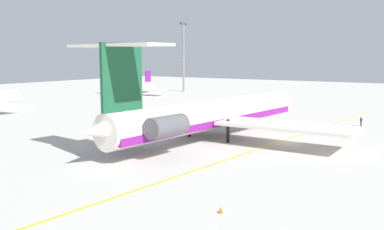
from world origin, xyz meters
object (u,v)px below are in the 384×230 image
at_px(ground_crew_near_nose, 361,120).
at_px(ground_crew_portside, 220,108).
at_px(airliner_mid_right, 130,88).
at_px(safety_cone_nose, 226,113).
at_px(safety_cone_tail, 221,210).
at_px(light_mast, 184,54).
at_px(main_jetliner, 208,114).

relative_size(ground_crew_near_nose, ground_crew_portside, 1.08).
xyz_separation_m(airliner_mid_right, safety_cone_nose, (-24.50, -50.13, -2.01)).
bearing_deg(safety_cone_tail, light_mast, 35.84).
bearing_deg(safety_cone_tail, ground_crew_near_nose, -0.15).
height_order(main_jetliner, ground_crew_portside, main_jetliner).
height_order(main_jetliner, ground_crew_near_nose, main_jetliner).
bearing_deg(safety_cone_nose, light_mast, 43.24).
bearing_deg(ground_crew_portside, airliner_mid_right, 177.63).
height_order(main_jetliner, airliner_mid_right, main_jetliner).
bearing_deg(ground_crew_portside, ground_crew_near_nose, 19.12).
bearing_deg(airliner_mid_right, light_mast, 152.14).
xyz_separation_m(airliner_mid_right, safety_cone_tail, (-77.62, -78.79, -2.01)).
bearing_deg(main_jetliner, ground_crew_near_nose, -27.51).
xyz_separation_m(ground_crew_near_nose, safety_cone_nose, (1.33, 28.79, -0.87)).
bearing_deg(airliner_mid_right, safety_cone_tail, 39.86).
relative_size(safety_cone_tail, light_mast, 0.02).
bearing_deg(airliner_mid_right, main_jetliner, 44.57).
bearing_deg(light_mast, main_jetliner, -143.18).
bearing_deg(ground_crew_near_nose, safety_cone_nose, -142.30).
bearing_deg(main_jetliner, ground_crew_portside, 31.97).
bearing_deg(ground_crew_near_nose, safety_cone_tail, -49.81).
bearing_deg(ground_crew_portside, safety_cone_tail, -36.73).
distance_m(ground_crew_near_nose, ground_crew_portside, 31.08).
height_order(ground_crew_near_nose, light_mast, light_mast).
bearing_deg(safety_cone_nose, ground_crew_portside, 62.94).
height_order(ground_crew_portside, light_mast, light_mast).
bearing_deg(ground_crew_near_nose, light_mast, -172.65).
height_order(ground_crew_near_nose, safety_cone_nose, ground_crew_near_nose).
bearing_deg(airliner_mid_right, ground_crew_near_nose, 66.31).
relative_size(main_jetliner, light_mast, 1.96).
bearing_deg(light_mast, airliner_mid_right, 157.72).
xyz_separation_m(ground_crew_portside, safety_cone_nose, (-1.12, -2.19, -0.78)).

